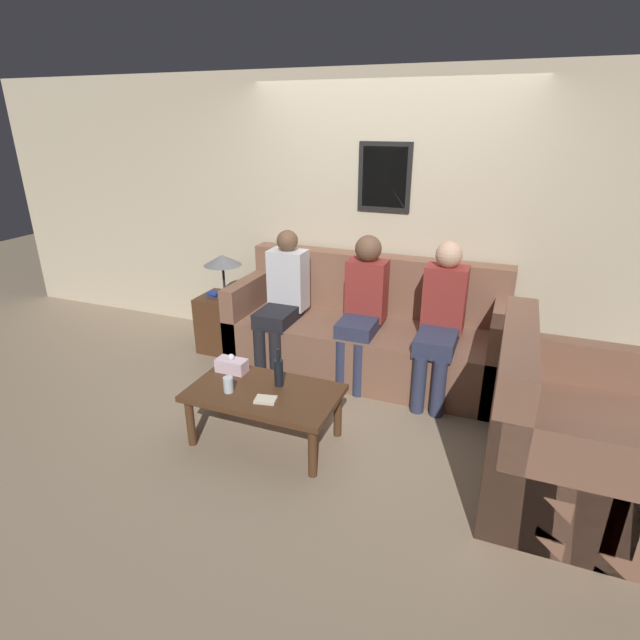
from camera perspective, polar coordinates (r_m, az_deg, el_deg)
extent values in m
plane|color=gray|center=(4.28, 2.96, -8.68)|extent=(16.00, 16.00, 0.00)
cube|color=beige|center=(4.74, 7.28, 11.12)|extent=(9.00, 0.06, 2.60)
cube|color=black|center=(4.64, 7.39, 15.88)|extent=(0.48, 0.02, 0.60)
cube|color=#B7CCB2|center=(4.63, 7.36, 15.87)|extent=(0.40, 0.01, 0.52)
cube|color=brown|center=(4.57, 4.96, -3.20)|extent=(2.42, 0.90, 0.48)
cube|color=brown|center=(4.70, 6.41, 4.17)|extent=(2.42, 0.20, 0.54)
cube|color=brown|center=(4.93, -7.78, 0.46)|extent=(0.14, 0.90, 0.78)
cube|color=brown|center=(4.37, 19.53, -3.58)|extent=(0.14, 0.90, 0.78)
cube|color=brown|center=(3.55, 26.02, -13.67)|extent=(0.90, 1.28, 0.48)
cube|color=brown|center=(3.27, 21.39, -5.57)|extent=(0.20, 1.28, 0.54)
cube|color=brown|center=(3.01, 27.08, -17.43)|extent=(0.90, 0.14, 0.78)
cube|color=brown|center=(3.97, 25.96, -7.27)|extent=(0.90, 0.14, 0.78)
cube|color=#4C2D19|center=(3.57, -6.42, -8.28)|extent=(1.06, 0.61, 0.04)
cylinder|color=#4C2D19|center=(3.72, -14.58, -11.23)|extent=(0.06, 0.06, 0.37)
cylinder|color=#4C2D19|center=(3.33, -0.86, -14.85)|extent=(0.06, 0.06, 0.37)
cylinder|color=#4C2D19|center=(4.06, -10.61, -7.85)|extent=(0.06, 0.06, 0.37)
cylinder|color=#4C2D19|center=(3.70, 2.04, -10.63)|extent=(0.06, 0.06, 0.37)
cube|color=#4C2D19|center=(5.09, -11.06, -0.33)|extent=(0.41, 0.41, 0.56)
cylinder|color=#262628|center=(4.91, -10.93, 4.48)|extent=(0.02, 0.02, 0.34)
cone|color=slate|center=(4.86, -11.10, 6.74)|extent=(0.36, 0.36, 0.10)
cube|color=navy|center=(5.00, -12.02, 2.79)|extent=(0.13, 0.09, 0.02)
cube|color=navy|center=(5.00, -12.04, 3.04)|extent=(0.12, 0.10, 0.02)
cylinder|color=black|center=(3.57, -4.74, -6.03)|extent=(0.07, 0.07, 0.20)
cylinder|color=black|center=(3.50, -4.81, -3.97)|extent=(0.03, 0.03, 0.09)
cylinder|color=silver|center=(3.55, -10.44, -7.27)|extent=(0.07, 0.07, 0.11)
cube|color=beige|center=(3.43, -6.23, -9.05)|extent=(0.16, 0.13, 0.02)
cube|color=silver|center=(3.82, -10.05, -5.14)|extent=(0.23, 0.12, 0.10)
sphere|color=white|center=(3.79, -10.12, -4.19)|extent=(0.05, 0.05, 0.05)
cube|color=black|center=(4.51, -4.80, 0.46)|extent=(0.31, 0.46, 0.14)
cylinder|color=black|center=(4.47, -6.86, -3.88)|extent=(0.11, 0.11, 0.48)
cylinder|color=black|center=(4.41, -5.10, -4.21)|extent=(0.11, 0.11, 0.48)
cube|color=silver|center=(4.62, -3.65, 4.63)|extent=(0.34, 0.22, 0.55)
sphere|color=brown|center=(4.52, -3.76, 9.02)|extent=(0.19, 0.19, 0.19)
cube|color=#2D334C|center=(4.28, 4.44, -0.77)|extent=(0.31, 0.43, 0.14)
cylinder|color=#2D334C|center=(4.24, 2.47, -5.29)|extent=(0.11, 0.11, 0.48)
cylinder|color=#2D334C|center=(4.20, 4.45, -5.62)|extent=(0.11, 0.11, 0.48)
cube|color=maroon|center=(4.38, 5.37, 3.44)|extent=(0.34, 0.22, 0.53)
sphere|color=brown|center=(4.27, 5.55, 8.12)|extent=(0.23, 0.23, 0.23)
cube|color=#2D334C|center=(4.11, 13.21, -2.30)|extent=(0.31, 0.50, 0.14)
cylinder|color=#2D334C|center=(4.03, 11.22, -7.26)|extent=(0.11, 0.11, 0.48)
cylinder|color=#2D334C|center=(4.01, 13.37, -7.59)|extent=(0.11, 0.11, 0.48)
cube|color=maroon|center=(4.24, 14.06, 2.38)|extent=(0.34, 0.22, 0.55)
sphere|color=tan|center=(4.14, 14.53, 7.23)|extent=(0.21, 0.21, 0.21)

